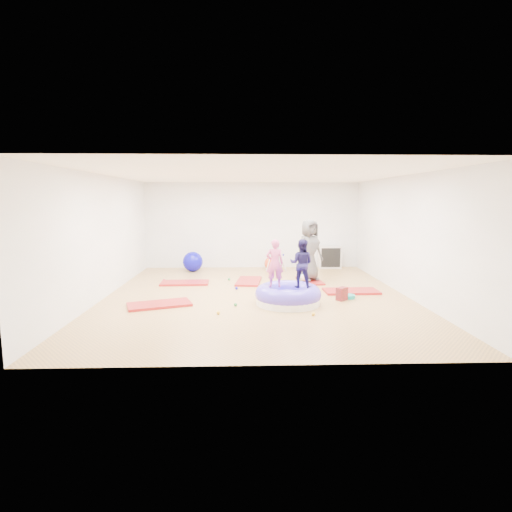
{
  "coord_description": "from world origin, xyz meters",
  "views": [
    {
      "loc": [
        -0.31,
        -9.15,
        2.23
      ],
      "look_at": [
        0.0,
        0.3,
        0.9
      ],
      "focal_mm": 28.0,
      "sensor_mm": 36.0,
      "label": 1
    }
  ],
  "objects": [
    {
      "name": "balance_disc",
      "position": [
        2.09,
        -0.3,
        0.04
      ],
      "size": [
        0.34,
        0.34,
        0.08
      ],
      "primitive_type": "cylinder",
      "color": "#0C908C",
      "rests_on": "ground"
    },
    {
      "name": "gym_mat_mid_left",
      "position": [
        -1.88,
        1.41,
        0.03
      ],
      "size": [
        1.29,
        0.67,
        0.05
      ],
      "primitive_type": "cube",
      "rotation": [
        0.0,
        0.0,
        0.03
      ],
      "color": "maroon",
      "rests_on": "ground"
    },
    {
      "name": "yellow_toy",
      "position": [
        -1.67,
        -0.91,
        0.01
      ],
      "size": [
        0.18,
        0.18,
        0.03
      ],
      "primitive_type": "cylinder",
      "color": "yellow",
      "rests_on": "ground"
    },
    {
      "name": "gym_mat_rear_right",
      "position": [
        1.53,
        1.6,
        0.02
      ],
      "size": [
        0.66,
        1.17,
        0.05
      ],
      "primitive_type": "cube",
      "rotation": [
        0.0,
        0.0,
        1.66
      ],
      "color": "maroon",
      "rests_on": "ground"
    },
    {
      "name": "adult_caregiver",
      "position": [
        1.5,
        1.57,
        0.88
      ],
      "size": [
        0.97,
        0.87,
        1.66
      ],
      "primitive_type": "imported",
      "rotation": [
        0.0,
        0.0,
        0.54
      ],
      "color": "#474747",
      "rests_on": "gym_mat_rear_right"
    },
    {
      "name": "ball_pit_balls",
      "position": [
        -0.22,
        0.03,
        0.04
      ],
      "size": [
        3.86,
        3.56,
        0.07
      ],
      "color": "red",
      "rests_on": "ground"
    },
    {
      "name": "cube_shelf",
      "position": [
        2.55,
        3.79,
        0.37
      ],
      "size": [
        0.73,
        0.36,
        0.73
      ],
      "color": "silver",
      "rests_on": "ground"
    },
    {
      "name": "infant_play_gym",
      "position": [
        0.73,
        3.42,
        0.34
      ],
      "size": [
        0.66,
        0.63,
        0.51
      ],
      "rotation": [
        0.0,
        0.0,
        -0.18
      ],
      "color": "silver",
      "rests_on": "ground"
    },
    {
      "name": "child_navy",
      "position": [
        0.93,
        -0.79,
        0.94
      ],
      "size": [
        0.61,
        0.54,
        1.04
      ],
      "primitive_type": "imported",
      "rotation": [
        0.0,
        0.0,
        2.8
      ],
      "color": "#191445",
      "rests_on": "inflatable_cushion"
    },
    {
      "name": "gym_mat_front_left",
      "position": [
        -2.1,
        -0.83,
        0.03
      ],
      "size": [
        1.45,
        1.05,
        0.05
      ],
      "primitive_type": "cube",
      "rotation": [
        0.0,
        0.0,
        0.34
      ],
      "color": "maroon",
      "rests_on": "ground"
    },
    {
      "name": "room",
      "position": [
        0.0,
        0.0,
        1.4
      ],
      "size": [
        7.01,
        8.01,
        2.81
      ],
      "color": "tan",
      "rests_on": "ground"
    },
    {
      "name": "exercise_ball_orange",
      "position": [
        0.58,
        3.49,
        0.21
      ],
      "size": [
        0.42,
        0.42,
        0.42
      ],
      "primitive_type": "sphere",
      "color": "#EE4E23",
      "rests_on": "ground"
    },
    {
      "name": "inflatable_cushion",
      "position": [
        0.66,
        -0.77,
        0.18
      ],
      "size": [
        1.43,
        1.43,
        0.45
      ],
      "rotation": [
        0.0,
        0.0,
        -0.21
      ],
      "color": "white",
      "rests_on": "ground"
    },
    {
      "name": "gym_mat_right",
      "position": [
        2.32,
        0.27,
        0.03
      ],
      "size": [
        1.32,
        0.68,
        0.05
      ],
      "primitive_type": "cube",
      "rotation": [
        0.0,
        0.0,
        0.02
      ],
      "color": "maroon",
      "rests_on": "ground"
    },
    {
      "name": "gym_mat_center_back",
      "position": [
        -0.16,
        1.57,
        0.03
      ],
      "size": [
        0.76,
        1.3,
        0.05
      ],
      "primitive_type": "cube",
      "rotation": [
        0.0,
        0.0,
        1.45
      ],
      "color": "maroon",
      "rests_on": "ground"
    },
    {
      "name": "child_pink",
      "position": [
        0.37,
        -0.7,
        0.93
      ],
      "size": [
        0.39,
        0.27,
        1.04
      ],
      "primitive_type": "imported",
      "rotation": [
        0.0,
        0.0,
        3.09
      ],
      "color": "#D45089",
      "rests_on": "inflatable_cushion"
    },
    {
      "name": "infant",
      "position": [
        1.31,
        1.37,
        0.15
      ],
      "size": [
        0.34,
        0.34,
        0.2
      ],
      "color": "#9EB7D7",
      "rests_on": "gym_mat_rear_right"
    },
    {
      "name": "exercise_ball_blue",
      "position": [
        -1.89,
        3.27,
        0.31
      ],
      "size": [
        0.63,
        0.63,
        0.63
      ],
      "primitive_type": "sphere",
      "color": "#0B08B0",
      "rests_on": "ground"
    },
    {
      "name": "backpack",
      "position": [
        1.9,
        -0.5,
        0.15
      ],
      "size": [
        0.3,
        0.28,
        0.29
      ],
      "primitive_type": "cube",
      "rotation": [
        0.0,
        0.0,
        0.7
      ],
      "color": "#AB1519",
      "rests_on": "ground"
    }
  ]
}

